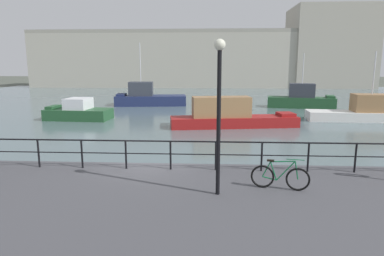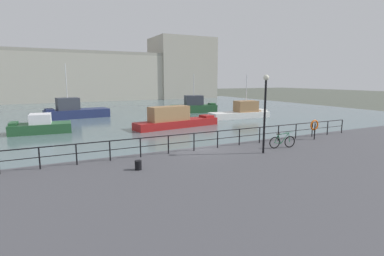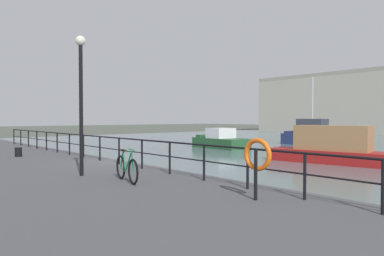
{
  "view_description": "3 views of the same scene",
  "coord_description": "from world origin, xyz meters",
  "views": [
    {
      "loc": [
        2.32,
        -12.54,
        4.65
      ],
      "look_at": [
        1.5,
        2.7,
        1.76
      ],
      "focal_mm": 31.61,
      "sensor_mm": 36.0,
      "label": 1
    },
    {
      "loc": [
        -8.67,
        -16.22,
        5.1
      ],
      "look_at": [
        0.96,
        2.87,
        1.59
      ],
      "focal_mm": 28.02,
      "sensor_mm": 36.0,
      "label": 2
    },
    {
      "loc": [
        13.26,
        -7.86,
        2.7
      ],
      "look_at": [
        2.02,
        2.17,
        2.3
      ],
      "focal_mm": 32.76,
      "sensor_mm": 36.0,
      "label": 3
    }
  ],
  "objects": [
    {
      "name": "parked_bicycle",
      "position": [
        4.48,
        -2.56,
        1.26
      ],
      "size": [
        1.75,
        0.42,
        0.98
      ],
      "rotation": [
        0.0,
        0.0,
        -0.2
      ],
      "color": "black",
      "rests_on": "quay_promenade"
    },
    {
      "name": "mooring_bollard",
      "position": [
        -4.81,
        -2.93,
        1.09
      ],
      "size": [
        0.32,
        0.32,
        0.44
      ],
      "primitive_type": "cylinder",
      "color": "black",
      "rests_on": "quay_promenade"
    },
    {
      "name": "ground_plane",
      "position": [
        0.0,
        0.0,
        0.0
      ],
      "size": [
        240.0,
        240.0,
        0.0
      ],
      "primitive_type": "plane",
      "color": "#4C5147"
    },
    {
      "name": "quay_promenade",
      "position": [
        0.0,
        -6.5,
        0.44
      ],
      "size": [
        56.0,
        13.0,
        0.87
      ],
      "primitive_type": "cube",
      "color": "#47474C",
      "rests_on": "ground_plane"
    },
    {
      "name": "harbor_building",
      "position": [
        7.16,
        59.57,
        6.05
      ],
      "size": [
        68.37,
        12.2,
        15.93
      ],
      "color": "#B2AD9E",
      "rests_on": "ground_plane"
    },
    {
      "name": "life_ring_stand",
      "position": [
        8.39,
        -1.54,
        1.85
      ],
      "size": [
        0.75,
        0.16,
        1.4
      ],
      "color": "black",
      "rests_on": "quay_promenade"
    },
    {
      "name": "quay_railing",
      "position": [
        -0.73,
        -0.75,
        1.61
      ],
      "size": [
        26.31,
        0.07,
        1.08
      ],
      "color": "black",
      "rests_on": "quay_promenade"
    },
    {
      "name": "water_basin",
      "position": [
        0.0,
        30.2,
        0.01
      ],
      "size": [
        80.0,
        60.0,
        0.01
      ],
      "primitive_type": "cube",
      "color": "slate",
      "rests_on": "ground_plane"
    },
    {
      "name": "moored_blue_motorboat",
      "position": [
        15.03,
        16.06,
        0.79
      ],
      "size": [
        8.24,
        2.88,
        5.68
      ],
      "rotation": [
        0.0,
        0.0,
        -0.07
      ],
      "color": "white",
      "rests_on": "water_basin"
    },
    {
      "name": "moored_red_daysailer",
      "position": [
        -8.9,
        15.38,
        0.68
      ],
      "size": [
        5.5,
        2.81,
        1.82
      ],
      "rotation": [
        0.0,
        0.0,
        3.07
      ],
      "color": "#23512D",
      "rests_on": "water_basin"
    },
    {
      "name": "moored_green_narrowboat",
      "position": [
        12.2,
        24.49,
        0.96
      ],
      "size": [
        7.28,
        3.55,
        5.79
      ],
      "rotation": [
        0.0,
        0.0,
        -0.21
      ],
      "color": "#23512D",
      "rests_on": "water_basin"
    },
    {
      "name": "moored_white_yacht",
      "position": [
        3.8,
        12.63,
        0.86
      ],
      "size": [
        9.73,
        3.47,
        2.28
      ],
      "rotation": [
        0.0,
        0.0,
        0.16
      ],
      "color": "maroon",
      "rests_on": "water_basin"
    },
    {
      "name": "moored_small_launch",
      "position": [
        -4.81,
        25.86,
        0.92
      ],
      "size": [
        8.23,
        3.73,
        7.03
      ],
      "rotation": [
        0.0,
        0.0,
        3.25
      ],
      "color": "navy",
      "rests_on": "water_basin"
    },
    {
      "name": "quay_lamp_post",
      "position": [
        2.57,
        -3.07,
        3.74
      ],
      "size": [
        0.32,
        0.32,
        4.46
      ],
      "color": "black",
      "rests_on": "quay_promenade"
    }
  ]
}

